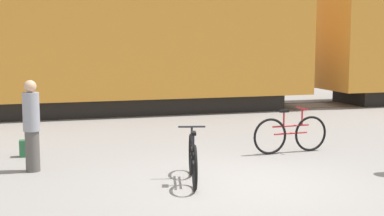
{
  "coord_description": "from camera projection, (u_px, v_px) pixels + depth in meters",
  "views": [
    {
      "loc": [
        -3.26,
        -7.97,
        2.34
      ],
      "look_at": [
        -0.5,
        1.43,
        1.1
      ],
      "focal_mm": 50.0,
      "sensor_mm": 36.0,
      "label": 1
    }
  ],
  "objects": [
    {
      "name": "rail_far",
      "position": [
        136.0,
        109.0,
        18.31
      ],
      "size": [
        48.4,
        0.07,
        0.01
      ],
      "primitive_type": "cube",
      "color": "#4C4238",
      "rests_on": "ground_plane"
    },
    {
      "name": "person_in_grey",
      "position": [
        32.0,
        125.0,
        9.52
      ],
      "size": [
        0.3,
        0.3,
        1.65
      ],
      "rotation": [
        0.0,
        0.0,
        2.85
      ],
      "color": "#514C47",
      "rests_on": "ground_plane"
    },
    {
      "name": "freight_train",
      "position": [
        138.0,
        25.0,
        17.28
      ],
      "size": [
        36.4,
        2.84,
        5.35
      ],
      "color": "black",
      "rests_on": "ground_plane"
    },
    {
      "name": "bicycle_black",
      "position": [
        193.0,
        159.0,
        8.84
      ],
      "size": [
        0.51,
        1.68,
        0.91
      ],
      "color": "black",
      "rests_on": "ground_plane"
    },
    {
      "name": "backpack",
      "position": [
        27.0,
        148.0,
        10.82
      ],
      "size": [
        0.28,
        0.2,
        0.34
      ],
      "color": "#235633",
      "rests_on": "ground_plane"
    },
    {
      "name": "bicycle_maroon",
      "position": [
        291.0,
        134.0,
        11.16
      ],
      "size": [
        1.72,
        0.46,
        0.94
      ],
      "color": "black",
      "rests_on": "ground_plane"
    },
    {
      "name": "ground_plane",
      "position": [
        245.0,
        184.0,
        8.79
      ],
      "size": [
        80.0,
        80.0,
        0.0
      ],
      "primitive_type": "plane",
      "color": "gray"
    },
    {
      "name": "rail_near",
      "position": [
        144.0,
        114.0,
        16.95
      ],
      "size": [
        48.4,
        0.07,
        0.01
      ],
      "primitive_type": "cube",
      "color": "#4C4238",
      "rests_on": "ground_plane"
    }
  ]
}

